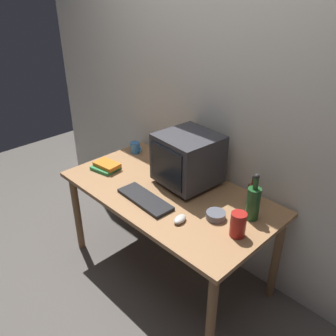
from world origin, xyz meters
TOP-DOWN VIEW (x-y plane):
  - ground_plane at (0.00, 0.00)m, footprint 6.00×6.00m
  - back_wall at (0.00, 0.46)m, footprint 4.00×0.08m
  - desk at (0.00, 0.00)m, footprint 1.51×0.81m
  - crt_monitor at (0.02, 0.17)m, footprint 0.41×0.42m
  - keyboard at (-0.02, -0.19)m, footprint 0.43×0.17m
  - computer_mouse at (0.30, -0.19)m, footprint 0.08×0.11m
  - bottle_tall at (0.58, 0.15)m, footprint 0.08×0.08m
  - bottle_short at (0.49, 0.28)m, footprint 0.06×0.06m
  - book_stack at (-0.55, -0.12)m, footprint 0.22×0.19m
  - mug at (-0.62, 0.23)m, footprint 0.12×0.08m
  - cd_spindle at (0.43, -0.01)m, footprint 0.12×0.12m
  - metal_canister at (0.61, -0.05)m, footprint 0.09×0.09m

SIDE VIEW (x-z plane):
  - ground_plane at x=0.00m, z-range 0.00..0.00m
  - desk at x=0.00m, z-range 0.28..0.99m
  - keyboard at x=-0.02m, z-range 0.72..0.74m
  - computer_mouse at x=0.30m, z-range 0.72..0.75m
  - cd_spindle at x=0.43m, z-range 0.72..0.76m
  - book_stack at x=-0.55m, z-range 0.72..0.77m
  - mug at x=-0.62m, z-range 0.72..0.81m
  - metal_canister at x=0.61m, z-range 0.72..0.87m
  - bottle_short at x=0.49m, z-range 0.69..0.90m
  - bottle_tall at x=0.58m, z-range 0.68..0.99m
  - crt_monitor at x=0.02m, z-range 0.73..1.10m
  - back_wall at x=0.00m, z-range 0.00..2.50m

